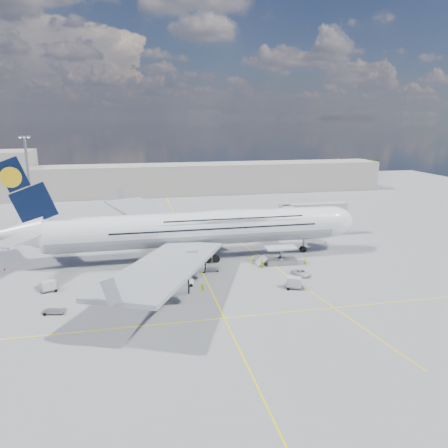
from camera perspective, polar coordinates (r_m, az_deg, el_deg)
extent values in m
plane|color=gray|center=(86.71, -2.73, -6.56)|extent=(300.00, 300.00, 0.00)
cube|color=#FFEA0D|center=(86.71, -2.73, -6.55)|extent=(0.25, 220.00, 0.01)
cube|color=#FFEA0D|center=(68.59, 0.06, -12.21)|extent=(120.00, 0.25, 0.01)
cube|color=#FFEA0D|center=(98.92, 4.36, -4.00)|extent=(14.16, 99.06, 0.01)
cylinder|color=white|center=(94.16, -3.77, -0.60)|extent=(62.00, 7.20, 7.20)
cylinder|color=#9EA0A5|center=(94.19, -3.77, -0.69)|extent=(60.76, 7.13, 7.13)
ellipsoid|color=white|center=(95.13, 0.98, 0.80)|extent=(36.00, 6.84, 3.76)
ellipsoid|color=white|center=(103.11, 13.53, 0.30)|extent=(11.52, 7.20, 7.20)
ellipsoid|color=black|center=(104.40, 15.15, 0.70)|extent=(3.84, 4.16, 1.44)
cone|color=white|center=(95.75, -25.30, -1.17)|extent=(10.00, 6.84, 6.84)
cube|color=black|center=(93.63, -24.65, 4.10)|extent=(11.02, 0.46, 14.61)
cylinder|color=yellow|center=(93.79, -26.06, 5.52)|extent=(4.00, 0.60, 4.00)
cube|color=#999EA3|center=(113.11, -9.26, 1.04)|extent=(25.49, 39.15, 3.35)
cube|color=#999EA3|center=(74.60, -7.61, -5.51)|extent=(25.49, 39.15, 3.35)
cylinder|color=#B7BABF|center=(106.73, -6.32, -0.94)|extent=(5.20, 3.50, 3.50)
cylinder|color=#B7BABF|center=(116.58, -9.05, 0.22)|extent=(5.20, 3.50, 3.50)
cylinder|color=#B7BABF|center=(82.91, -4.53, -5.20)|extent=(5.20, 3.50, 3.50)
cylinder|color=#B7BABF|center=(72.66, -6.96, -8.03)|extent=(5.20, 3.50, 3.50)
cylinder|color=gray|center=(101.85, 10.33, -2.38)|extent=(0.44, 0.44, 3.80)
cylinder|color=black|center=(102.28, 10.30, -3.22)|extent=(1.30, 0.90, 1.30)
cylinder|color=gray|center=(95.39, -3.73, -3.28)|extent=(0.56, 0.56, 3.80)
cylinder|color=black|center=(98.84, -3.99, -3.56)|extent=(1.50, 0.90, 1.50)
cube|color=#B7B7BC|center=(108.41, 8.73, 1.33)|extent=(3.00, 10.00, 2.60)
cube|color=#B7B7BC|center=(115.93, 11.57, 2.01)|extent=(18.00, 3.00, 2.60)
cylinder|color=gray|center=(112.63, 9.08, -0.08)|extent=(0.80, 0.80, 7.10)
cylinder|color=black|center=(113.40, 9.03, -1.60)|extent=(0.90, 0.80, 0.90)
cylinder|color=gray|center=(120.06, 14.99, 0.48)|extent=(1.00, 1.00, 7.10)
cube|color=gray|center=(120.79, 14.90, -0.98)|extent=(2.00, 2.00, 0.80)
cylinder|color=#B7B7BC|center=(104.96, 9.46, 0.89)|extent=(3.60, 3.60, 2.80)
cube|color=silver|center=(92.34, 7.42, -3.10)|extent=(6.50, 3.20, 0.35)
cube|color=gray|center=(93.22, 7.37, -4.84)|extent=(6.50, 3.20, 1.10)
cube|color=gray|center=(92.76, 7.40, -3.96)|extent=(0.22, 1.99, 3.00)
cylinder|color=black|center=(91.41, 6.07, -5.31)|extent=(0.70, 0.30, 0.70)
cube|color=silver|center=(91.82, 4.89, -4.77)|extent=(2.16, 2.60, 1.60)
cylinder|color=gray|center=(129.41, -24.08, 4.72)|extent=(0.70, 0.70, 25.00)
cube|color=gray|center=(128.32, -24.64, 10.32)|extent=(3.00, 0.40, 0.60)
cube|color=#B2AD9E|center=(177.45, -7.80, 5.76)|extent=(180.00, 16.00, 12.00)
cube|color=#193814|center=(228.11, 1.46, 7.10)|extent=(160.00, 6.00, 8.00)
cube|color=gray|center=(74.96, -21.30, -10.54)|extent=(3.62, 2.47, 0.20)
cylinder|color=black|center=(74.66, -22.39, -10.87)|extent=(0.49, 0.20, 0.49)
cylinder|color=black|center=(75.40, -20.21, -10.42)|extent=(0.49, 0.20, 0.49)
cube|color=gray|center=(79.47, -8.97, -8.34)|extent=(3.39, 1.85, 0.20)
cylinder|color=black|center=(78.86, -9.92, -8.67)|extent=(0.49, 0.20, 0.49)
cylinder|color=black|center=(80.21, -8.02, -8.21)|extent=(0.49, 0.20, 0.49)
cube|color=silver|center=(79.14, -8.99, -7.74)|extent=(2.49, 1.72, 1.68)
cube|color=gray|center=(80.88, -5.37, -7.88)|extent=(3.00, 1.89, 0.17)
cylinder|color=black|center=(80.30, -6.12, -8.15)|extent=(0.41, 0.17, 0.41)
cylinder|color=black|center=(81.57, -4.62, -7.76)|extent=(0.41, 0.17, 0.41)
cube|color=gray|center=(84.24, -21.85, -7.93)|extent=(3.37, 2.51, 0.18)
cylinder|color=black|center=(83.96, -22.73, -8.18)|extent=(0.44, 0.18, 0.44)
cylinder|color=black|center=(84.63, -20.97, -7.85)|extent=(0.44, 0.18, 0.44)
cube|color=silver|center=(83.96, -21.90, -7.42)|extent=(2.58, 2.15, 1.50)
cube|color=gray|center=(80.51, 9.14, -8.05)|extent=(3.84, 3.10, 0.20)
cylinder|color=black|center=(79.52, 8.39, -8.42)|extent=(0.50, 0.20, 0.50)
cylinder|color=black|center=(81.63, 9.86, -7.88)|extent=(0.50, 0.20, 0.50)
cube|color=silver|center=(80.19, 9.16, -7.45)|extent=(2.98, 2.61, 1.70)
cube|color=gray|center=(88.05, -1.82, -5.95)|extent=(3.63, 2.28, 0.20)
cylinder|color=black|center=(87.25, -2.63, -6.25)|extent=(0.50, 0.20, 0.50)
cylinder|color=black|center=(88.97, -1.03, -5.84)|extent=(0.50, 0.20, 0.50)
cube|color=white|center=(80.66, -5.04, -7.67)|extent=(2.95, 2.26, 1.24)
cube|color=black|center=(80.38, -5.05, -7.16)|extent=(1.35, 1.44, 0.48)
cylinder|color=black|center=(80.21, -5.67, -8.09)|extent=(0.61, 0.24, 0.61)
cylinder|color=black|center=(81.39, -4.40, -7.73)|extent=(0.61, 0.24, 0.61)
cube|color=gray|center=(112.88, -6.89, -1.26)|extent=(7.52, 5.19, 2.17)
cube|color=white|center=(112.31, -7.31, -0.26)|extent=(5.86, 4.56, 2.39)
cube|color=white|center=(112.89, -5.54, -0.71)|extent=(2.78, 3.07, 1.74)
cube|color=black|center=(112.92, -5.16, -0.59)|extent=(1.01, 2.06, 0.98)
cylinder|color=black|center=(112.03, -5.61, -1.60)|extent=(1.20, 0.38, 1.20)
cylinder|color=black|center=(114.03, -8.14, -1.40)|extent=(1.20, 0.38, 1.20)
cube|color=#E73F0C|center=(112.49, -7.30, -0.64)|extent=(5.93, 4.63, 0.54)
cube|color=gray|center=(131.15, -11.00, 0.67)|extent=(7.41, 4.60, 2.14)
cube|color=white|center=(130.71, -11.37, 1.53)|extent=(5.71, 4.14, 2.35)
cube|color=white|center=(131.01, -9.85, 1.14)|extent=(2.60, 2.94, 1.71)
cube|color=black|center=(130.99, -9.53, 1.25)|extent=(0.82, 2.08, 0.96)
cylinder|color=black|center=(130.11, -9.94, 0.40)|extent=(1.18, 0.37, 1.18)
cylinder|color=black|center=(132.45, -12.02, 0.54)|extent=(1.18, 0.37, 1.18)
imported|color=silver|center=(87.02, 10.04, -6.27)|extent=(3.29, 4.68, 1.19)
imported|color=#C3ED18|center=(93.06, 10.54, -4.80)|extent=(0.70, 0.56, 1.68)
imported|color=#B8DE17|center=(89.51, 4.96, -5.30)|extent=(1.03, 1.13, 1.88)
imported|color=#C6FF1A|center=(77.13, -12.67, -8.81)|extent=(0.53, 1.08, 1.78)
imported|color=yellow|center=(92.89, 3.59, -4.68)|extent=(0.85, 0.88, 1.52)
imported|color=#CEDC17|center=(77.63, -2.81, -8.35)|extent=(1.25, 0.94, 1.72)
cone|color=#E73F0C|center=(110.44, 13.15, -2.30)|extent=(0.43, 0.43, 0.54)
cube|color=#E73F0C|center=(110.51, 13.15, -2.43)|extent=(0.37, 0.37, 0.03)
cone|color=#E73F0C|center=(116.39, -7.78, -1.25)|extent=(0.44, 0.44, 0.56)
cube|color=#E73F0C|center=(116.46, -7.77, -1.37)|extent=(0.38, 0.38, 0.03)
cone|color=#E73F0C|center=(123.30, -10.93, -0.53)|extent=(0.43, 0.43, 0.55)
cube|color=#E73F0C|center=(123.37, -10.92, -0.64)|extent=(0.37, 0.37, 0.03)
cone|color=#E73F0C|center=(86.57, -10.89, -6.64)|extent=(0.43, 0.43, 0.55)
cube|color=#E73F0C|center=(86.66, -10.88, -6.80)|extent=(0.38, 0.38, 0.03)
cone|color=#E73F0C|center=(78.13, -16.58, -9.26)|extent=(0.41, 0.41, 0.52)
cube|color=#E73F0C|center=(78.23, -16.57, -9.43)|extent=(0.35, 0.35, 0.03)
cone|color=#E73F0C|center=(99.19, -26.77, -5.27)|extent=(0.42, 0.42, 0.54)
cube|color=#E73F0C|center=(99.27, -26.75, -5.41)|extent=(0.37, 0.37, 0.03)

